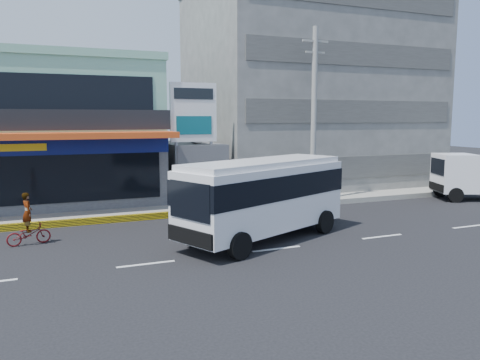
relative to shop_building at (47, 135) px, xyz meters
name	(u,v)px	position (x,y,z in m)	size (l,w,h in m)	color
ground	(276,249)	(8.00, -13.95, -4.00)	(120.00, 120.00, 0.00)	black
sidewalk	(280,198)	(13.00, -4.45, -3.85)	(70.00, 5.00, 0.30)	gray
shop_building	(47,135)	(0.00, 0.00, 0.00)	(12.40, 11.70, 8.00)	#46464B
concrete_building	(307,91)	(18.00, 1.05, 3.00)	(16.00, 12.00, 14.00)	gray
gap_structure	(189,171)	(8.00, -1.95, -2.25)	(3.00, 6.00, 3.50)	#46464B
satellite_dish	(193,142)	(8.00, -2.95, -0.42)	(1.50, 1.50, 0.15)	slate
billboard	(194,119)	(7.50, -4.75, 0.93)	(2.60, 0.18, 6.90)	gray
utility_pole_near	(314,115)	(14.00, -6.55, 1.15)	(1.60, 0.30, 10.00)	#999993
minibus	(263,193)	(8.13, -12.45, -2.03)	(8.21, 5.49, 3.29)	silver
sedan	(298,209)	(11.00, -10.28, -3.33)	(1.57, 3.91, 1.33)	tan
motorcycle_rider	(28,228)	(-0.81, -9.68, -3.31)	(1.72, 0.89, 2.10)	#560C0F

